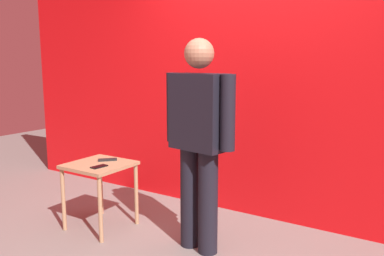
# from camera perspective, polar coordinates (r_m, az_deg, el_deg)

# --- Properties ---
(back_wall_red) EXTENTS (6.14, 0.12, 2.88)m
(back_wall_red) POSITION_cam_1_polar(r_m,az_deg,el_deg) (3.89, 8.66, 8.39)
(back_wall_red) COLOR red
(back_wall_red) RESTS_ON ground_plane
(standing_person) EXTENTS (0.67, 0.29, 1.68)m
(standing_person) POSITION_cam_1_polar(r_m,az_deg,el_deg) (3.09, 1.01, -1.02)
(standing_person) COLOR black
(standing_person) RESTS_ON ground_plane
(side_table) EXTENTS (0.52, 0.52, 0.60)m
(side_table) POSITION_cam_1_polar(r_m,az_deg,el_deg) (3.70, -13.12, -6.39)
(side_table) COLOR tan
(side_table) RESTS_ON ground_plane
(cell_phone) EXTENTS (0.09, 0.15, 0.01)m
(cell_phone) POSITION_cam_1_polar(r_m,az_deg,el_deg) (3.55, -13.17, -5.41)
(cell_phone) COLOR black
(cell_phone) RESTS_ON side_table
(tv_remote) EXTENTS (0.15, 0.15, 0.02)m
(tv_remote) POSITION_cam_1_polar(r_m,az_deg,el_deg) (3.75, -12.03, -4.47)
(tv_remote) COLOR black
(tv_remote) RESTS_ON side_table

